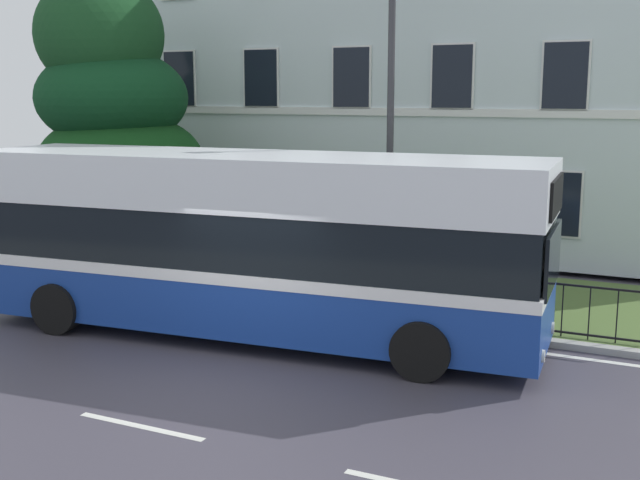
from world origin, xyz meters
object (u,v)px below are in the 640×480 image
at_px(georgian_townhouse, 457,48).
at_px(litter_bin, 235,266).
at_px(single_decker_bus, 253,242).
at_px(street_lamp_post, 390,119).
at_px(evergreen_tree, 111,146).

distance_m(georgian_townhouse, litter_bin, 11.29).
height_order(georgian_townhouse, single_decker_bus, georgian_townhouse).
height_order(georgian_townhouse, litter_bin, georgian_townhouse).
bearing_deg(georgian_townhouse, street_lamp_post, -81.37).
distance_m(georgian_townhouse, evergreen_tree, 10.97).
height_order(georgian_townhouse, evergreen_tree, georgian_townhouse).
bearing_deg(evergreen_tree, single_decker_bus, -31.90).
relative_size(evergreen_tree, street_lamp_post, 1.18).
xyz_separation_m(georgian_townhouse, street_lamp_post, (1.46, -9.60, -1.85)).
distance_m(single_decker_bus, litter_bin, 3.35).
height_order(evergreen_tree, single_decker_bus, evergreen_tree).
xyz_separation_m(evergreen_tree, litter_bin, (4.60, -1.56, -2.41)).
bearing_deg(street_lamp_post, georgian_townhouse, 98.63).
bearing_deg(georgian_townhouse, evergreen_tree, -128.68).
distance_m(georgian_townhouse, street_lamp_post, 9.88).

